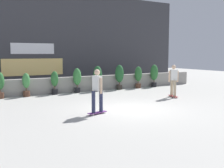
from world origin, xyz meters
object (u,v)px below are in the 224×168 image
object	(u,v)px
potted_plant_1	(0,84)
potted_plant_7	(138,76)
skater_by_wall_left	(97,89)
potted_plant_6	(119,75)
potted_plant_8	(154,74)
skater_foreground	(173,79)
potted_plant_3	(55,82)
potted_plant_4	(77,79)
potted_plant_5	(98,76)
potted_plant_2	(26,84)

from	to	relation	value
potted_plant_1	potted_plant_7	distance (m)	8.57
potted_plant_7	skater_by_wall_left	size ratio (longest dim) A/B	0.84
potted_plant_6	potted_plant_8	bearing A→B (deg)	0.00
potted_plant_1	skater_foreground	distance (m)	8.89
potted_plant_3	skater_by_wall_left	xyz separation A→B (m)	(-0.24, -5.69, 0.22)
potted_plant_4	potted_plant_7	bearing A→B (deg)	-0.00
potted_plant_7	potted_plant_5	bearing A→B (deg)	180.00
potted_plant_2	skater_by_wall_left	world-z (taller)	skater_by_wall_left
potted_plant_3	potted_plant_6	world-z (taller)	potted_plant_6
potted_plant_2	potted_plant_5	distance (m)	4.26
potted_plant_1	potted_plant_6	xyz separation A→B (m)	(7.11, 0.00, 0.16)
potted_plant_8	skater_by_wall_left	distance (m)	9.24
potted_plant_2	potted_plant_8	bearing A→B (deg)	0.00
potted_plant_2	potted_plant_7	distance (m)	7.27
potted_plant_2	potted_plant_7	xyz separation A→B (m)	(7.27, -0.00, 0.14)
potted_plant_6	skater_by_wall_left	world-z (taller)	skater_by_wall_left
potted_plant_8	skater_by_wall_left	bearing A→B (deg)	-141.96
potted_plant_1	potted_plant_3	bearing A→B (deg)	0.00
potted_plant_2	skater_by_wall_left	bearing A→B (deg)	-76.94
potted_plant_5	skater_foreground	world-z (taller)	skater_foreground
potted_plant_1	potted_plant_4	world-z (taller)	potted_plant_4
potted_plant_8	potted_plant_1	bearing A→B (deg)	180.00
skater_foreground	potted_plant_3	bearing A→B (deg)	141.01
potted_plant_5	potted_plant_7	size ratio (longest dim) A/B	1.07
potted_plant_5	skater_by_wall_left	bearing A→B (deg)	-117.24
potted_plant_1	potted_plant_2	distance (m)	1.30
potted_plant_6	skater_foreground	distance (m)	4.16
potted_plant_5	skater_by_wall_left	world-z (taller)	skater_by_wall_left
potted_plant_5	potted_plant_6	xyz separation A→B (m)	(1.55, 0.00, 0.02)
potted_plant_2	potted_plant_8	size ratio (longest dim) A/B	0.82
potted_plant_2	skater_foreground	size ratio (longest dim) A/B	0.74
potted_plant_4	potted_plant_8	distance (m)	5.68
potted_plant_1	skater_foreground	size ratio (longest dim) A/B	0.80
potted_plant_7	skater_foreground	xyz separation A→B (m)	(-0.67, -4.08, 0.12)
potted_plant_7	potted_plant_8	size ratio (longest dim) A/B	0.94
skater_foreground	potted_plant_1	bearing A→B (deg)	152.68
potted_plant_5	potted_plant_6	size ratio (longest dim) A/B	0.98
potted_plant_2	potted_plant_8	distance (m)	8.60
skater_by_wall_left	potted_plant_1	bearing A→B (deg)	114.73
potted_plant_4	potted_plant_6	world-z (taller)	potted_plant_6
potted_plant_3	potted_plant_2	bearing A→B (deg)	180.00
potted_plant_4	skater_by_wall_left	size ratio (longest dim) A/B	0.85
potted_plant_2	potted_plant_4	world-z (taller)	potted_plant_4
potted_plant_2	potted_plant_8	xyz separation A→B (m)	(8.60, 0.00, 0.20)
potted_plant_6	skater_by_wall_left	size ratio (longest dim) A/B	0.92
potted_plant_5	potted_plant_3	bearing A→B (deg)	180.00
potted_plant_5	potted_plant_1	bearing A→B (deg)	180.00
potted_plant_3	potted_plant_4	xyz separation A→B (m)	(1.36, 0.00, 0.10)
potted_plant_1	potted_plant_6	distance (m)	7.11
potted_plant_4	skater_foreground	distance (m)	5.49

